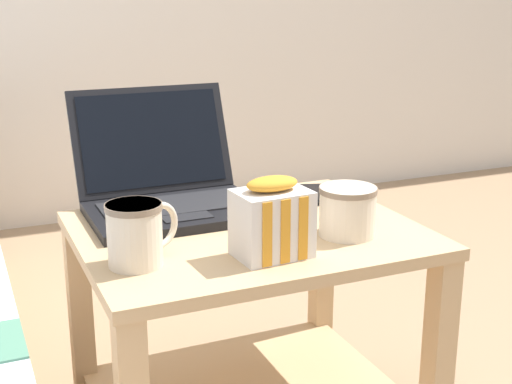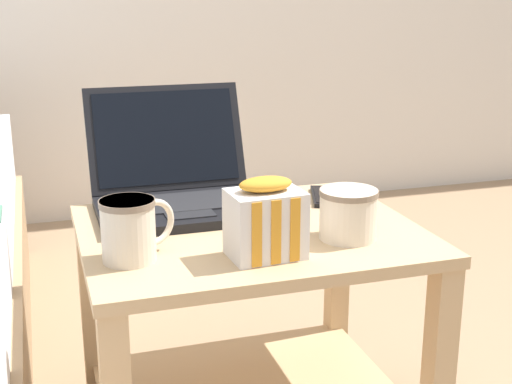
{
  "view_description": "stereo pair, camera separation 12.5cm",
  "coord_description": "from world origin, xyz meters",
  "px_view_note": "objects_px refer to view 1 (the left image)",
  "views": [
    {
      "loc": [
        -0.48,
        -1.14,
        0.89
      ],
      "look_at": [
        0.0,
        -0.04,
        0.55
      ],
      "focal_mm": 50.0,
      "sensor_mm": 36.0,
      "label": 1
    },
    {
      "loc": [
        -0.36,
        -1.18,
        0.89
      ],
      "look_at": [
        0.0,
        -0.04,
        0.55
      ],
      "focal_mm": 50.0,
      "sensor_mm": 36.0,
      "label": 2
    }
  ],
  "objects_px": {
    "snack_bag": "(272,220)",
    "mug_front_left": "(348,208)",
    "cell_phone": "(317,194)",
    "mug_front_right": "(136,231)",
    "laptop": "(168,187)"
  },
  "relations": [
    {
      "from": "laptop",
      "to": "snack_bag",
      "type": "distance_m",
      "value": 0.32
    },
    {
      "from": "laptop",
      "to": "mug_front_left",
      "type": "relative_size",
      "value": 2.53
    },
    {
      "from": "mug_front_right",
      "to": "cell_phone",
      "type": "xyz_separation_m",
      "value": [
        0.44,
        0.22,
        -0.05
      ]
    },
    {
      "from": "mug_front_left",
      "to": "snack_bag",
      "type": "bearing_deg",
      "value": -166.52
    },
    {
      "from": "snack_bag",
      "to": "cell_phone",
      "type": "xyz_separation_m",
      "value": [
        0.23,
        0.27,
        -0.06
      ]
    },
    {
      "from": "laptop",
      "to": "mug_front_left",
      "type": "bearing_deg",
      "value": -47.43
    },
    {
      "from": "mug_front_left",
      "to": "cell_phone",
      "type": "height_order",
      "value": "mug_front_left"
    },
    {
      "from": "mug_front_right",
      "to": "snack_bag",
      "type": "xyz_separation_m",
      "value": [
        0.21,
        -0.05,
        0.0
      ]
    },
    {
      "from": "laptop",
      "to": "cell_phone",
      "type": "relative_size",
      "value": 2.14
    },
    {
      "from": "mug_front_left",
      "to": "mug_front_right",
      "type": "relative_size",
      "value": 1.0
    },
    {
      "from": "laptop",
      "to": "cell_phone",
      "type": "distance_m",
      "value": 0.32
    },
    {
      "from": "mug_front_right",
      "to": "cell_phone",
      "type": "bearing_deg",
      "value": 26.76
    },
    {
      "from": "laptop",
      "to": "snack_bag",
      "type": "bearing_deg",
      "value": -75.2
    },
    {
      "from": "snack_bag",
      "to": "mug_front_left",
      "type": "bearing_deg",
      "value": 13.48
    },
    {
      "from": "mug_front_left",
      "to": "snack_bag",
      "type": "height_order",
      "value": "snack_bag"
    }
  ]
}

